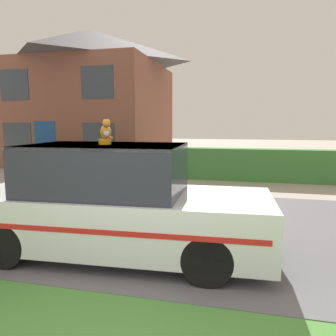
{
  "coord_description": "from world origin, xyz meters",
  "views": [
    {
      "loc": [
        1.11,
        -2.02,
        2.01
      ],
      "look_at": [
        -0.52,
        4.78,
        1.05
      ],
      "focal_mm": 35.0,
      "sensor_mm": 36.0,
      "label": 1
    }
  ],
  "objects": [
    {
      "name": "police_car",
      "position": [
        -0.8,
        2.49,
        0.8
      ],
      "size": [
        4.59,
        1.89,
        1.77
      ],
      "rotation": [
        0.0,
        0.0,
        0.05
      ],
      "color": "black",
      "rests_on": "road_strip"
    },
    {
      "name": "garden_hedge",
      "position": [
        -0.74,
        9.76,
        0.56
      ],
      "size": [
        12.88,
        0.6,
        1.12
      ],
      "primitive_type": "cube",
      "color": "#3D7F38",
      "rests_on": "ground"
    },
    {
      "name": "cat",
      "position": [
        -0.9,
        2.47,
        1.9
      ],
      "size": [
        0.26,
        0.35,
        0.3
      ],
      "rotation": [
        0.0,
        0.0,
        5.27
      ],
      "color": "orange",
      "rests_on": "police_car"
    },
    {
      "name": "road_strip",
      "position": [
        0.0,
        4.21,
        0.01
      ],
      "size": [
        28.0,
        5.72,
        0.01
      ],
      "primitive_type": "cube",
      "color": "#5B5B60",
      "rests_on": "ground"
    },
    {
      "name": "house_left",
      "position": [
        -6.73,
        13.74,
        3.41
      ],
      "size": [
        7.38,
        7.0,
        6.69
      ],
      "color": "brown",
      "rests_on": "ground"
    }
  ]
}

